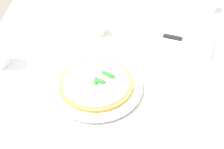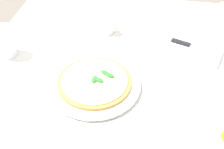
% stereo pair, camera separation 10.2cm
% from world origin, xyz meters
% --- Properties ---
extents(dining_table, '(1.11, 1.11, 0.73)m').
position_xyz_m(dining_table, '(0.00, 0.00, 0.60)').
color(dining_table, white).
rests_on(dining_table, ground_plane).
extents(pizza_plate, '(0.31, 0.31, 0.02)m').
position_xyz_m(pizza_plate, '(-0.10, -0.10, 0.74)').
color(pizza_plate, white).
rests_on(pizza_plate, dining_table).
extents(pizza, '(0.25, 0.25, 0.02)m').
position_xyz_m(pizza, '(-0.10, -0.10, 0.75)').
color(pizza, '#C68E47').
rests_on(pizza, pizza_plate).
extents(coffee_cup_near_right, '(0.13, 0.13, 0.06)m').
position_xyz_m(coffee_cup_near_right, '(0.37, 0.43, 0.76)').
color(coffee_cup_near_right, white).
rests_on(coffee_cup_near_right, dining_table).
extents(coffee_cup_far_right, '(0.13, 0.13, 0.07)m').
position_xyz_m(coffee_cup_far_right, '(-0.13, 0.22, 0.76)').
color(coffee_cup_far_right, white).
rests_on(coffee_cup_far_right, dining_table).
extents(napkin_folded, '(0.25, 0.19, 0.02)m').
position_xyz_m(napkin_folded, '(0.23, 0.16, 0.74)').
color(napkin_folded, white).
rests_on(napkin_folded, dining_table).
extents(dinner_knife, '(0.19, 0.08, 0.01)m').
position_xyz_m(dinner_knife, '(0.23, 0.16, 0.75)').
color(dinner_knife, silver).
rests_on(dinner_knife, napkin_folded).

